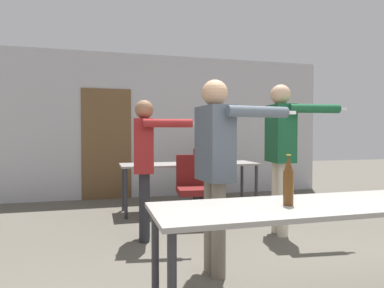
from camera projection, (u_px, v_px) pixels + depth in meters
name	position (u px, v px, depth m)	size (l,w,h in m)	color
back_wall	(163.00, 127.00, 6.67)	(6.59, 0.12, 2.73)	#BCBCC1
conference_table_near	(314.00, 214.00, 2.26)	(2.16, 0.66, 0.75)	gray
conference_table_far	(190.00, 168.00, 5.39)	(2.15, 0.68, 0.75)	gray
person_right_polo	(281.00, 143.00, 4.10)	(0.79, 0.69, 1.80)	beige
person_near_casual	(146.00, 155.00, 3.88)	(0.71, 0.64, 1.59)	#28282D
person_center_tall	(216.00, 156.00, 2.92)	(0.79, 0.57, 1.67)	slate
office_chair_far_left	(209.00, 176.00, 6.27)	(0.67, 0.68, 0.95)	black
office_chair_mid_tucked	(194.00, 192.00, 4.59)	(0.52, 0.57, 0.92)	black
beer_bottle	(288.00, 181.00, 2.19)	(0.07, 0.07, 0.33)	#563314
drink_cup	(216.00, 159.00, 5.59)	(0.07, 0.07, 0.10)	silver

